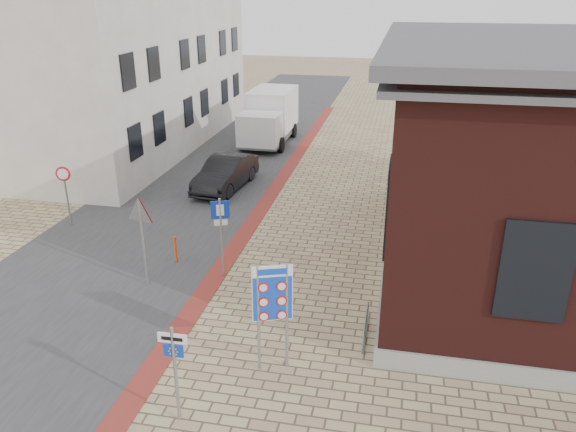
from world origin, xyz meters
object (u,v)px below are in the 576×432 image
Objects in this scene: border_sign at (272,296)px; parking_sign at (221,224)px; essen_sign at (174,361)px; sedan at (226,173)px; box_truck at (269,117)px; bollard at (176,250)px.

border_sign is 1.06× the size of parking_sign.
border_sign is 1.21× the size of essen_sign.
box_truck is at bearing 95.89° from sedan.
sedan is 0.77× the size of box_truck.
sedan is 1.60× the size of border_sign.
sedan is at bearing 86.18° from parking_sign.
box_truck reaches higher than essen_sign.
sedan is 7.06m from bollard.
bollard is at bearing 111.75° from essen_sign.
box_truck is at bearing 97.71° from essen_sign.
sedan is at bearing -89.81° from box_truck.
parking_sign is (2.28, -7.53, 0.99)m from sedan.
essen_sign is at bearing -146.44° from border_sign.
box_truck reaches higher than parking_sign.
sedan is at bearing 92.48° from border_sign.
parking_sign reaches higher than essen_sign.
box_truck is 6.12× the size of bollard.
box_truck reaches higher than border_sign.
bollard is (-2.70, 6.50, -0.97)m from essen_sign.
border_sign is 6.31m from bollard.
border_sign reaches higher than sedan.
sedan is 1.69× the size of parking_sign.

